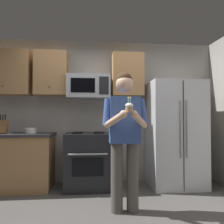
{
  "coord_description": "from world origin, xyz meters",
  "views": [
    {
      "loc": [
        -0.1,
        -2.41,
        1.17
      ],
      "look_at": [
        0.16,
        0.36,
        1.25
      ],
      "focal_mm": 35.54,
      "sensor_mm": 36.0,
      "label": 1
    }
  ],
  "objects": [
    {
      "name": "counter_left",
      "position": [
        -1.45,
        1.38,
        0.46
      ],
      "size": [
        1.44,
        0.66,
        0.92
      ],
      "color": "#9E7247",
      "rests_on": "ground"
    },
    {
      "name": "cabinet_row_upper",
      "position": [
        -0.72,
        1.53,
        1.95
      ],
      "size": [
        2.78,
        0.36,
        0.76
      ],
      "color": "#9E7247"
    },
    {
      "name": "person",
      "position": [
        0.32,
        0.35,
        1.0
      ],
      "size": [
        0.6,
        0.48,
        1.76
      ],
      "color": "#4C4742",
      "rests_on": "ground"
    },
    {
      "name": "wall_back",
      "position": [
        0.0,
        1.75,
        1.3
      ],
      "size": [
        4.4,
        0.1,
        2.6
      ],
      "primitive_type": "cube",
      "color": "gray",
      "rests_on": "ground"
    },
    {
      "name": "oven_range",
      "position": [
        -0.15,
        1.36,
        0.46
      ],
      "size": [
        0.76,
        0.7,
        0.93
      ],
      "color": "black",
      "rests_on": "ground"
    },
    {
      "name": "cupcake",
      "position": [
        0.32,
        0.02,
        1.29
      ],
      "size": [
        0.09,
        0.09,
        0.17
      ],
      "color": "#A87F56"
    },
    {
      "name": "refrigerator",
      "position": [
        1.35,
        1.32,
        0.9
      ],
      "size": [
        0.9,
        0.75,
        1.8
      ],
      "color": "#B7BABF",
      "rests_on": "ground"
    },
    {
      "name": "microwave",
      "position": [
        -0.15,
        1.48,
        1.72
      ],
      "size": [
        0.74,
        0.41,
        0.4
      ],
      "color": "#9EA0A5"
    },
    {
      "name": "bowl_large_white",
      "position": [
        -1.11,
        1.4,
        0.97
      ],
      "size": [
        0.19,
        0.19,
        0.09
      ],
      "color": "white",
      "rests_on": "counter_left"
    },
    {
      "name": "knife_block",
      "position": [
        -1.54,
        1.33,
        1.03
      ],
      "size": [
        0.16,
        0.15,
        0.32
      ],
      "color": "brown",
      "rests_on": "counter_left"
    }
  ]
}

